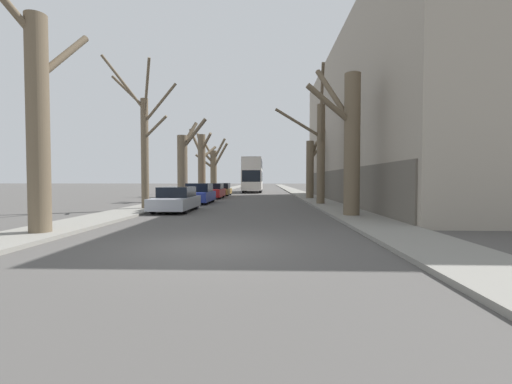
% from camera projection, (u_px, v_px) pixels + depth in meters
% --- Properties ---
extents(ground_plane, '(300.00, 300.00, 0.00)m').
position_uv_depth(ground_plane, '(207.00, 247.00, 8.65)').
color(ground_plane, '#4C4947').
extents(sidewalk_left, '(2.22, 120.00, 0.12)m').
position_uv_depth(sidewalk_left, '(226.00, 189.00, 58.76)').
color(sidewalk_left, gray).
rests_on(sidewalk_left, ground).
extents(sidewalk_right, '(2.22, 120.00, 0.12)m').
position_uv_depth(sidewalk_right, '(290.00, 189.00, 58.41)').
color(sidewalk_right, gray).
rests_on(sidewalk_right, ground).
extents(building_facade_right, '(10.08, 30.07, 12.13)m').
position_uv_depth(building_facade_right, '(400.00, 123.00, 26.09)').
color(building_facade_right, '#9E9384').
rests_on(building_facade_right, ground).
extents(street_tree_left_0, '(1.99, 3.12, 7.77)m').
position_uv_depth(street_tree_left_0, '(38.00, 117.00, 10.24)').
color(street_tree_left_0, brown).
rests_on(street_tree_left_0, ground).
extents(street_tree_left_1, '(3.86, 1.83, 8.32)m').
position_uv_depth(street_tree_left_1, '(144.00, 142.00, 18.95)').
color(street_tree_left_1, brown).
rests_on(street_tree_left_1, ground).
extents(street_tree_left_2, '(2.74, 1.98, 6.52)m').
position_uv_depth(street_tree_left_2, '(183.00, 164.00, 26.90)').
color(street_tree_left_2, brown).
rests_on(street_tree_left_2, ground).
extents(street_tree_left_3, '(2.87, 3.74, 7.06)m').
position_uv_depth(street_tree_left_3, '(202.00, 162.00, 35.05)').
color(street_tree_left_3, brown).
rests_on(street_tree_left_3, ground).
extents(street_tree_left_4, '(4.33, 1.97, 6.93)m').
position_uv_depth(street_tree_left_4, '(213.00, 167.00, 43.24)').
color(street_tree_left_4, brown).
rests_on(street_tree_left_4, ground).
extents(street_tree_right_0, '(2.54, 2.48, 7.05)m').
position_uv_depth(street_tree_right_0, '(350.00, 140.00, 15.30)').
color(street_tree_right_0, brown).
rests_on(street_tree_right_0, ground).
extents(street_tree_right_1, '(3.35, 3.33, 8.78)m').
position_uv_depth(street_tree_right_1, '(320.00, 148.00, 22.65)').
color(street_tree_right_1, brown).
rests_on(street_tree_right_1, ground).
extents(street_tree_right_2, '(2.40, 1.95, 7.11)m').
position_uv_depth(street_tree_right_2, '(311.00, 166.00, 29.83)').
color(street_tree_right_2, brown).
rests_on(street_tree_right_2, ground).
extents(double_decker_bus, '(2.57, 10.03, 4.59)m').
position_uv_depth(double_decker_bus, '(253.00, 173.00, 47.10)').
color(double_decker_bus, silver).
rests_on(double_decker_bus, ground).
extents(parked_car_0, '(1.84, 4.41, 1.31)m').
position_uv_depth(parked_car_0, '(176.00, 200.00, 18.44)').
color(parked_car_0, '#9EA3AD').
rests_on(parked_car_0, ground).
extents(parked_car_1, '(1.79, 4.38, 1.45)m').
position_uv_depth(parked_car_1, '(199.00, 194.00, 24.74)').
color(parked_car_1, navy).
rests_on(parked_car_1, ground).
extents(parked_car_2, '(1.70, 4.24, 1.37)m').
position_uv_depth(parked_car_2, '(214.00, 191.00, 31.48)').
color(parked_car_2, maroon).
rests_on(parked_car_2, ground).
extents(parked_car_3, '(1.82, 4.40, 1.35)m').
position_uv_depth(parked_car_3, '(222.00, 190.00, 37.09)').
color(parked_car_3, olive).
rests_on(parked_car_3, ground).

